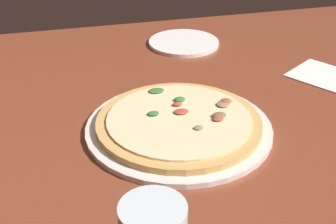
# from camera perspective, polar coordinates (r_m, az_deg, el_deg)

# --- Properties ---
(dining_table) EXTENTS (1.50, 1.10, 0.04)m
(dining_table) POSITION_cam_1_polar(r_m,az_deg,el_deg) (0.87, -1.26, -2.41)
(dining_table) COLOR brown
(dining_table) RESTS_ON ground
(pizza_main) EXTENTS (0.33, 0.33, 0.03)m
(pizza_main) POSITION_cam_1_polar(r_m,az_deg,el_deg) (0.83, 1.34, -1.54)
(pizza_main) COLOR silver
(pizza_main) RESTS_ON dining_table
(side_plate) EXTENTS (0.18, 0.18, 0.01)m
(side_plate) POSITION_cam_1_polar(r_m,az_deg,el_deg) (1.20, 1.94, 8.47)
(side_plate) COLOR white
(side_plate) RESTS_ON dining_table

